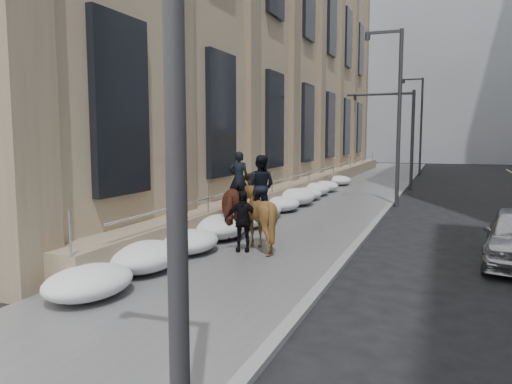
% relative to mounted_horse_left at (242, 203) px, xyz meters
% --- Properties ---
extents(ground, '(140.00, 140.00, 0.00)m').
position_rel_mounted_horse_left_xyz_m(ground, '(0.92, -4.58, -1.17)').
color(ground, black).
rests_on(ground, ground).
extents(sidewalk, '(5.00, 80.00, 0.12)m').
position_rel_mounted_horse_left_xyz_m(sidewalk, '(0.92, 5.42, -1.11)').
color(sidewalk, '#4F4F51').
rests_on(sidewalk, ground).
extents(curb, '(0.24, 80.00, 0.12)m').
position_rel_mounted_horse_left_xyz_m(curb, '(3.54, 5.42, -1.11)').
color(curb, slate).
rests_on(curb, ground).
extents(limestone_building, '(6.10, 44.00, 18.00)m').
position_rel_mounted_horse_left_xyz_m(limestone_building, '(-4.33, 15.39, 7.73)').
color(limestone_building, tan).
rests_on(limestone_building, ground).
extents(bg_building_mid, '(30.00, 12.00, 28.00)m').
position_rel_mounted_horse_left_xyz_m(bg_building_mid, '(4.92, 55.42, 12.83)').
color(bg_building_mid, slate).
rests_on(bg_building_mid, ground).
extents(bg_building_far, '(24.00, 12.00, 20.00)m').
position_rel_mounted_horse_left_xyz_m(bg_building_far, '(-5.08, 67.42, 8.83)').
color(bg_building_far, gray).
rests_on(bg_building_far, ground).
extents(streetlight_mid, '(1.71, 0.24, 8.00)m').
position_rel_mounted_horse_left_xyz_m(streetlight_mid, '(3.66, 9.42, 3.41)').
color(streetlight_mid, '#2D2D30').
rests_on(streetlight_mid, ground).
extents(streetlight_far, '(1.71, 0.24, 8.00)m').
position_rel_mounted_horse_left_xyz_m(streetlight_far, '(3.66, 29.42, 3.41)').
color(streetlight_far, '#2D2D30').
rests_on(streetlight_far, ground).
extents(traffic_signal, '(4.10, 0.22, 6.00)m').
position_rel_mounted_horse_left_xyz_m(traffic_signal, '(3.00, 17.42, 2.83)').
color(traffic_signal, '#2D2D30').
rests_on(traffic_signal, ground).
extents(snow_bank, '(1.70, 18.10, 0.76)m').
position_rel_mounted_horse_left_xyz_m(snow_bank, '(-0.50, 3.53, -0.70)').
color(snow_bank, white).
rests_on(snow_bank, sidewalk).
extents(mounted_horse_left, '(1.62, 2.53, 2.65)m').
position_rel_mounted_horse_left_xyz_m(mounted_horse_left, '(0.00, 0.00, 0.00)').
color(mounted_horse_left, '#452014').
rests_on(mounted_horse_left, sidewalk).
extents(mounted_horse_right, '(1.54, 1.73, 2.60)m').
position_rel_mounted_horse_left_xyz_m(mounted_horse_right, '(1.12, -1.43, 0.02)').
color(mounted_horse_right, '#4D3216').
rests_on(mounted_horse_right, sidewalk).
extents(pedestrian, '(1.04, 0.66, 1.66)m').
position_rel_mounted_horse_left_xyz_m(pedestrian, '(0.80, -1.88, -0.22)').
color(pedestrian, black).
rests_on(pedestrian, sidewalk).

